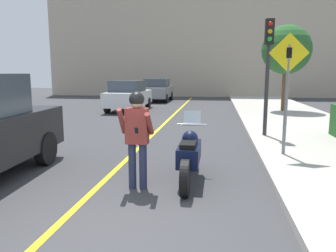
# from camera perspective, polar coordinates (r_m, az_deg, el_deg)

# --- Properties ---
(ground_plane) EXTENTS (80.00, 80.00, 0.00)m
(ground_plane) POSITION_cam_1_polar(r_m,az_deg,el_deg) (4.69, -12.34, -17.47)
(ground_plane) COLOR #38383A
(road_center_line) EXTENTS (0.12, 36.00, 0.01)m
(road_center_line) POSITION_cam_1_polar(r_m,az_deg,el_deg) (10.35, -3.67, -2.45)
(road_center_line) COLOR yellow
(road_center_line) RESTS_ON ground
(building_backdrop) EXTENTS (28.00, 1.20, 9.75)m
(building_backdrop) POSITION_cam_1_polar(r_m,az_deg,el_deg) (30.07, 5.71, 14.48)
(building_backdrop) COLOR #B2A38E
(building_backdrop) RESTS_ON ground
(motorcycle) EXTENTS (0.62, 2.29, 1.31)m
(motorcycle) POSITION_cam_1_polar(r_m,az_deg,el_deg) (6.39, 3.73, -5.12)
(motorcycle) COLOR black
(motorcycle) RESTS_ON ground
(person_biker) EXTENTS (0.59, 0.48, 1.77)m
(person_biker) POSITION_cam_1_polar(r_m,az_deg,el_deg) (5.87, -5.42, -0.63)
(person_biker) COLOR #282D4C
(person_biker) RESTS_ON ground
(crossing_sign) EXTENTS (0.91, 0.08, 2.86)m
(crossing_sign) POSITION_cam_1_polar(r_m,az_deg,el_deg) (8.24, 20.05, 7.09)
(crossing_sign) COLOR slate
(crossing_sign) RESTS_ON sidewalk_curb
(traffic_light) EXTENTS (0.26, 0.30, 3.55)m
(traffic_light) POSITION_cam_1_polar(r_m,az_deg,el_deg) (10.65, 17.07, 11.68)
(traffic_light) COLOR #2D2D30
(traffic_light) RESTS_ON sidewalk_curb
(street_tree) EXTENTS (2.49, 2.49, 4.37)m
(street_tree) POSITION_cam_1_polar(r_m,az_deg,el_deg) (18.17, 19.91, 12.35)
(street_tree) COLOR brown
(street_tree) RESTS_ON sidewalk_curb
(parked_car_white) EXTENTS (1.88, 4.20, 1.68)m
(parked_car_white) POSITION_cam_1_polar(r_m,az_deg,el_deg) (18.55, -6.89, 5.32)
(parked_car_white) COLOR black
(parked_car_white) RESTS_ON ground
(parked_car_grey) EXTENTS (1.88, 4.20, 1.68)m
(parked_car_grey) POSITION_cam_1_polar(r_m,az_deg,el_deg) (24.56, -1.87, 6.32)
(parked_car_grey) COLOR black
(parked_car_grey) RESTS_ON ground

